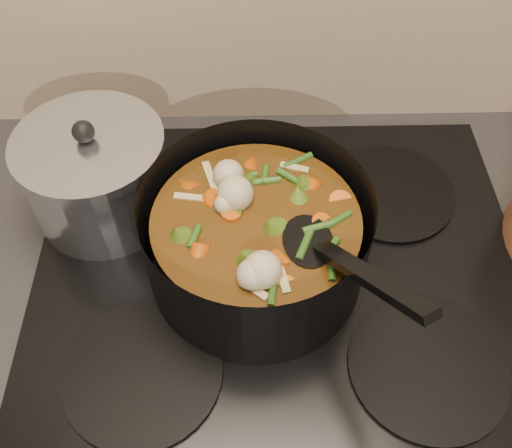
{
  "coord_description": "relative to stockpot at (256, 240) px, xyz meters",
  "views": [
    {
      "loc": [
        -0.04,
        1.54,
        1.54
      ],
      "look_at": [
        -0.03,
        1.94,
        1.02
      ],
      "focal_mm": 40.0,
      "sensor_mm": 36.0,
      "label": 1
    }
  ],
  "objects": [
    {
      "name": "stovetop",
      "position": [
        0.03,
        -0.01,
        -0.07
      ],
      "size": [
        0.62,
        0.54,
        0.03
      ],
      "color": "black",
      "rests_on": "counter"
    },
    {
      "name": "counter",
      "position": [
        0.03,
        -0.01,
        -0.53
      ],
      "size": [
        2.64,
        0.64,
        0.91
      ],
      "color": "brown",
      "rests_on": "ground"
    },
    {
      "name": "saucepan",
      "position": [
        -0.2,
        0.11,
        0.0
      ],
      "size": [
        0.19,
        0.19,
        0.15
      ],
      "rotation": [
        0.0,
        0.0,
        -0.08
      ],
      "color": "silver",
      "rests_on": "stovetop"
    },
    {
      "name": "stockpot",
      "position": [
        0.0,
        0.0,
        0.0
      ],
      "size": [
        0.33,
        0.35,
        0.2
      ],
      "rotation": [
        0.0,
        0.0,
        0.3
      ],
      "color": "black",
      "rests_on": "stovetop"
    }
  ]
}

